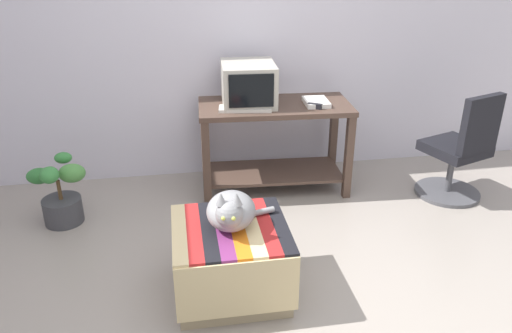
{
  "coord_description": "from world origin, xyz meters",
  "views": [
    {
      "loc": [
        -0.49,
        -2.11,
        1.93
      ],
      "look_at": [
        0.0,
        0.85,
        0.55
      ],
      "focal_mm": 34.83,
      "sensor_mm": 36.0,
      "label": 1
    }
  ],
  "objects_px": {
    "ottoman_with_blanket": "(231,260)",
    "potted_plant": "(61,196)",
    "office_chair": "(460,153)",
    "desk": "(274,132)",
    "cat": "(231,211)",
    "book": "(316,102)",
    "keyboard": "(245,109)",
    "tv_monitor": "(248,84)",
    "stapler": "(315,106)"
  },
  "relations": [
    {
      "from": "keyboard",
      "to": "office_chair",
      "type": "xyz_separation_m",
      "value": [
        1.67,
        -0.31,
        -0.36
      ]
    },
    {
      "from": "stapler",
      "to": "cat",
      "type": "bearing_deg",
      "value": 178.85
    },
    {
      "from": "potted_plant",
      "to": "office_chair",
      "type": "xyz_separation_m",
      "value": [
        3.07,
        -0.11,
        0.17
      ]
    },
    {
      "from": "desk",
      "to": "cat",
      "type": "bearing_deg",
      "value": -108.21
    },
    {
      "from": "office_chair",
      "to": "desk",
      "type": "bearing_deg",
      "value": -35.94
    },
    {
      "from": "cat",
      "to": "book",
      "type": "bearing_deg",
      "value": 66.98
    },
    {
      "from": "ottoman_with_blanket",
      "to": "potted_plant",
      "type": "relative_size",
      "value": 1.29
    },
    {
      "from": "book",
      "to": "office_chair",
      "type": "distance_m",
      "value": 1.21
    },
    {
      "from": "cat",
      "to": "potted_plant",
      "type": "height_order",
      "value": "cat"
    },
    {
      "from": "book",
      "to": "stapler",
      "type": "xyz_separation_m",
      "value": [
        -0.04,
        -0.1,
        0.0
      ]
    },
    {
      "from": "ottoman_with_blanket",
      "to": "office_chair",
      "type": "distance_m",
      "value": 2.14
    },
    {
      "from": "ottoman_with_blanket",
      "to": "potted_plant",
      "type": "bearing_deg",
      "value": 138.48
    },
    {
      "from": "tv_monitor",
      "to": "stapler",
      "type": "height_order",
      "value": "tv_monitor"
    },
    {
      "from": "stapler",
      "to": "office_chair",
      "type": "bearing_deg",
      "value": -69.25
    },
    {
      "from": "office_chair",
      "to": "ottoman_with_blanket",
      "type": "bearing_deg",
      "value": 5.44
    },
    {
      "from": "keyboard",
      "to": "cat",
      "type": "bearing_deg",
      "value": -93.58
    },
    {
      "from": "keyboard",
      "to": "potted_plant",
      "type": "bearing_deg",
      "value": -163.36
    },
    {
      "from": "cat",
      "to": "potted_plant",
      "type": "bearing_deg",
      "value": 149.51
    },
    {
      "from": "keyboard",
      "to": "potted_plant",
      "type": "distance_m",
      "value": 1.51
    },
    {
      "from": "potted_plant",
      "to": "office_chair",
      "type": "relative_size",
      "value": 0.57
    },
    {
      "from": "desk",
      "to": "cat",
      "type": "relative_size",
      "value": 2.82
    },
    {
      "from": "book",
      "to": "cat",
      "type": "relative_size",
      "value": 0.58
    },
    {
      "from": "desk",
      "to": "stapler",
      "type": "height_order",
      "value": "stapler"
    },
    {
      "from": "desk",
      "to": "cat",
      "type": "distance_m",
      "value": 1.41
    },
    {
      "from": "keyboard",
      "to": "desk",
      "type": "bearing_deg",
      "value": 32.55
    },
    {
      "from": "tv_monitor",
      "to": "cat",
      "type": "height_order",
      "value": "tv_monitor"
    },
    {
      "from": "cat",
      "to": "stapler",
      "type": "distance_m",
      "value": 1.41
    },
    {
      "from": "desk",
      "to": "stapler",
      "type": "bearing_deg",
      "value": -26.82
    },
    {
      "from": "book",
      "to": "potted_plant",
      "type": "relative_size",
      "value": 0.5
    },
    {
      "from": "office_chair",
      "to": "stapler",
      "type": "xyz_separation_m",
      "value": [
        -1.13,
        0.26,
        0.37
      ]
    },
    {
      "from": "ottoman_with_blanket",
      "to": "office_chair",
      "type": "relative_size",
      "value": 0.74
    },
    {
      "from": "book",
      "to": "keyboard",
      "type": "bearing_deg",
      "value": -171.76
    },
    {
      "from": "office_chair",
      "to": "stapler",
      "type": "distance_m",
      "value": 1.22
    },
    {
      "from": "tv_monitor",
      "to": "keyboard",
      "type": "relative_size",
      "value": 1.23
    },
    {
      "from": "cat",
      "to": "office_chair",
      "type": "height_order",
      "value": "office_chair"
    },
    {
      "from": "keyboard",
      "to": "cat",
      "type": "xyz_separation_m",
      "value": [
        -0.26,
        -1.2,
        -0.2
      ]
    },
    {
      "from": "potted_plant",
      "to": "office_chair",
      "type": "distance_m",
      "value": 3.08
    },
    {
      "from": "book",
      "to": "cat",
      "type": "xyz_separation_m",
      "value": [
        -0.83,
        -1.25,
        -0.2
      ]
    },
    {
      "from": "cat",
      "to": "desk",
      "type": "bearing_deg",
      "value": 79.32
    },
    {
      "from": "desk",
      "to": "office_chair",
      "type": "bearing_deg",
      "value": -13.4
    },
    {
      "from": "keyboard",
      "to": "ottoman_with_blanket",
      "type": "distance_m",
      "value": 1.34
    },
    {
      "from": "cat",
      "to": "keyboard",
      "type": "bearing_deg",
      "value": 88.54
    },
    {
      "from": "stapler",
      "to": "potted_plant",
      "type": "bearing_deg",
      "value": 127.96
    },
    {
      "from": "desk",
      "to": "ottoman_with_blanket",
      "type": "xyz_separation_m",
      "value": [
        -0.52,
        -1.32,
        -0.27
      ]
    },
    {
      "from": "desk",
      "to": "ottoman_with_blanket",
      "type": "height_order",
      "value": "desk"
    },
    {
      "from": "keyboard",
      "to": "book",
      "type": "height_order",
      "value": "book"
    },
    {
      "from": "book",
      "to": "ottoman_with_blanket",
      "type": "bearing_deg",
      "value": -120.87
    },
    {
      "from": "tv_monitor",
      "to": "ottoman_with_blanket",
      "type": "distance_m",
      "value": 1.55
    },
    {
      "from": "tv_monitor",
      "to": "book",
      "type": "distance_m",
      "value": 0.55
    },
    {
      "from": "desk",
      "to": "keyboard",
      "type": "xyz_separation_m",
      "value": [
        -0.25,
        -0.11,
        0.25
      ]
    }
  ]
}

